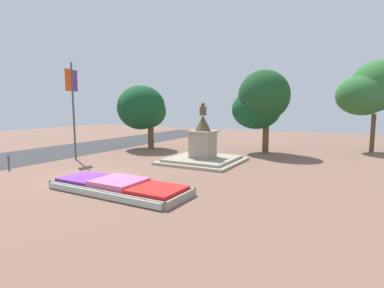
# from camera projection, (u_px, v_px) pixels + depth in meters

# --- Properties ---
(ground_plane) EXTENTS (74.55, 74.55, 0.00)m
(ground_plane) POSITION_uv_depth(u_px,v_px,m) (87.00, 177.00, 16.81)
(ground_plane) COLOR brown
(flower_planter) EXTENTS (6.93, 2.58, 0.59)m
(flower_planter) POSITION_uv_depth(u_px,v_px,m) (119.00, 187.00, 13.96)
(flower_planter) COLOR #38281C
(flower_planter) RESTS_ON ground_plane
(statue_monument) EXTENTS (5.22, 5.22, 4.24)m
(statue_monument) POSITION_uv_depth(u_px,v_px,m) (203.00, 151.00, 21.33)
(statue_monument) COLOR #9E9480
(statue_monument) RESTS_ON ground_plane
(banner_pole) EXTENTS (0.14, 1.19, 7.13)m
(banner_pole) POSITION_uv_depth(u_px,v_px,m) (73.00, 106.00, 21.92)
(banner_pole) COLOR #4C5156
(banner_pole) RESTS_ON ground_plane
(kerb_bollard_mid_a) EXTENTS (0.13, 0.13, 0.97)m
(kerb_bollard_mid_a) POSITION_uv_depth(u_px,v_px,m) (9.00, 162.00, 18.79)
(kerb_bollard_mid_a) COLOR #4C5156
(kerb_bollard_mid_a) RESTS_ON ground_plane
(park_tree_far_left) EXTENTS (5.49, 5.41, 7.94)m
(park_tree_far_left) POSITION_uv_depth(u_px,v_px,m) (372.00, 90.00, 26.00)
(park_tree_far_left) COLOR brown
(park_tree_far_left) RESTS_ON ground_plane
(park_tree_behind_statue) EXTENTS (4.74, 4.58, 5.92)m
(park_tree_behind_statue) POSITION_uv_depth(u_px,v_px,m) (143.00, 108.00, 27.98)
(park_tree_behind_statue) COLOR brown
(park_tree_behind_statue) RESTS_ON ground_plane
(park_tree_far_right) EXTENTS (4.91, 4.31, 6.95)m
(park_tree_far_right) POSITION_uv_depth(u_px,v_px,m) (261.00, 102.00, 25.00)
(park_tree_far_right) COLOR brown
(park_tree_far_right) RESTS_ON ground_plane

